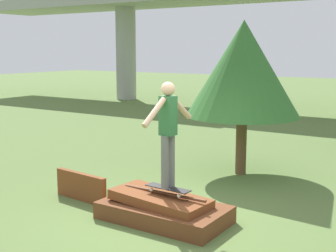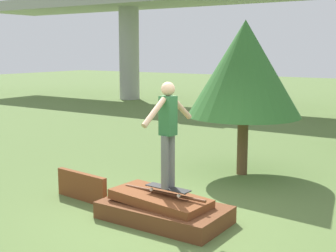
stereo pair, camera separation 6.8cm
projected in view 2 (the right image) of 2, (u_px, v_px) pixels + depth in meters
ground_plane at (164, 220)px, 7.65m from camera, size 80.00×80.00×0.00m
scrap_pile at (163, 209)px, 7.62m from camera, size 2.07×1.14×0.49m
scrap_plank_loose at (82, 186)px, 8.66m from camera, size 1.25×0.23×0.51m
skateboard at (168, 188)px, 7.50m from camera, size 0.80×0.26×0.09m
skater at (168, 127)px, 7.34m from camera, size 0.23×1.23×1.69m
tree_behind_right at (244, 69)px, 10.12m from camera, size 2.49×2.49×3.39m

